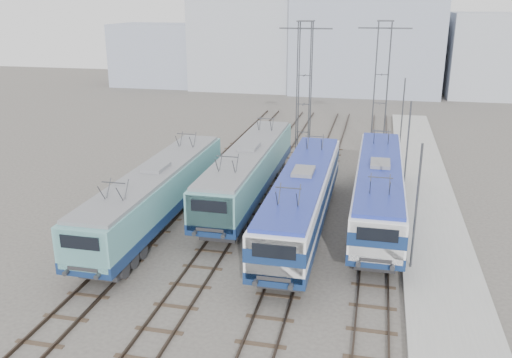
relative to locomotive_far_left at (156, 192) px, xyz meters
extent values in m
plane|color=#514C47|center=(6.75, -4.73, -2.28)|extent=(160.00, 160.00, 0.00)
cube|color=#9E9E99|center=(16.95, 3.27, -2.13)|extent=(4.00, 70.00, 0.30)
cube|color=navy|center=(0.00, 0.22, -0.88)|extent=(2.91, 18.36, 0.61)
cube|color=#5C9A9E|center=(0.00, 0.22, 0.34)|extent=(2.86, 18.36, 1.84)
cube|color=#5C9A9E|center=(0.00, -8.60, 0.16)|extent=(2.63, 0.71, 2.08)
cube|color=slate|center=(0.00, 0.22, 1.36)|extent=(2.63, 17.62, 0.20)
cube|color=#262628|center=(0.00, -5.89, -1.65)|extent=(2.14, 3.67, 0.69)
cube|color=#262628|center=(0.00, 6.34, -1.65)|extent=(2.14, 3.67, 0.69)
cube|color=navy|center=(4.50, 6.08, -0.86)|extent=(2.96, 18.72, 0.62)
cube|color=#5C9A9E|center=(4.50, 6.08, 0.39)|extent=(2.91, 18.72, 1.87)
cube|color=#5C9A9E|center=(4.50, -2.92, 0.20)|extent=(2.68, 0.73, 2.12)
cube|color=slate|center=(4.50, 6.08, 1.43)|extent=(2.68, 17.97, 0.21)
cube|color=#262628|center=(4.50, -0.16, -1.64)|extent=(2.18, 3.74, 0.70)
cube|color=#262628|center=(4.50, 12.32, -1.64)|extent=(2.18, 3.74, 0.70)
cube|color=navy|center=(9.00, 1.33, -0.87)|extent=(2.93, 18.50, 0.62)
cube|color=white|center=(9.00, 1.33, 0.36)|extent=(2.88, 18.50, 1.85)
cube|color=navy|center=(9.00, 1.33, 0.31)|extent=(2.92, 18.52, 0.72)
cube|color=white|center=(9.00, -7.56, 0.18)|extent=(2.65, 0.72, 2.10)
cube|color=navy|center=(9.00, 1.33, 1.39)|extent=(2.65, 17.76, 0.21)
cube|color=#262628|center=(9.00, -4.83, -1.64)|extent=(2.16, 3.70, 0.69)
cube|color=#262628|center=(9.00, 7.50, -1.64)|extent=(2.16, 3.70, 0.69)
cube|color=navy|center=(13.50, 4.18, -0.88)|extent=(2.90, 18.30, 0.61)
cube|color=white|center=(13.50, 4.18, 0.34)|extent=(2.85, 18.30, 1.83)
cube|color=navy|center=(13.50, 4.18, 0.29)|extent=(2.89, 18.32, 0.71)
cube|color=white|center=(13.50, -4.61, 0.15)|extent=(2.62, 0.71, 2.07)
cube|color=navy|center=(13.50, 4.18, 1.35)|extent=(2.62, 17.57, 0.20)
cube|color=#262628|center=(13.50, -1.92, -1.65)|extent=(2.14, 3.66, 0.69)
cube|color=#262628|center=(13.50, 10.28, -1.65)|extent=(2.14, 3.66, 0.69)
cylinder|color=#3F4247|center=(6.20, 16.72, 3.72)|extent=(0.10, 0.10, 12.00)
cylinder|color=#3F4247|center=(7.30, 16.72, 3.72)|extent=(0.10, 0.10, 12.00)
cylinder|color=#3F4247|center=(6.20, 17.82, 3.72)|extent=(0.10, 0.10, 12.00)
cylinder|color=#3F4247|center=(7.30, 17.82, 3.72)|extent=(0.10, 0.10, 12.00)
cube|color=#3F4247|center=(6.75, 17.27, 9.12)|extent=(4.50, 0.12, 0.12)
cylinder|color=#3F4247|center=(12.70, 18.72, 3.72)|extent=(0.10, 0.10, 12.00)
cylinder|color=#3F4247|center=(13.80, 18.72, 3.72)|extent=(0.10, 0.10, 12.00)
cylinder|color=#3F4247|center=(12.70, 19.82, 3.72)|extent=(0.10, 0.10, 12.00)
cylinder|color=#3F4247|center=(13.80, 19.82, 3.72)|extent=(0.10, 0.10, 12.00)
cube|color=#3F4247|center=(13.25, 19.27, 9.12)|extent=(4.50, 0.12, 0.12)
cylinder|color=#3F4247|center=(15.35, -2.73, 1.22)|extent=(0.12, 0.12, 7.00)
cylinder|color=#3F4247|center=(15.35, 9.27, 1.22)|extent=(0.12, 0.12, 7.00)
cylinder|color=#3F4247|center=(15.35, 21.27, 1.22)|extent=(0.12, 0.12, 7.00)
cube|color=#A6ADB8|center=(-7.25, 57.27, 4.72)|extent=(18.00, 12.00, 14.00)
cube|color=#959EB5|center=(10.75, 57.27, 6.72)|extent=(22.00, 14.00, 18.00)
cube|color=#A6ADB8|center=(30.75, 57.27, 3.72)|extent=(16.00, 12.00, 12.00)
cube|color=#959EB5|center=(-23.25, 57.27, 2.72)|extent=(14.00, 10.00, 10.00)
camera|label=1|loc=(13.07, -29.53, 11.35)|focal=38.00mm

